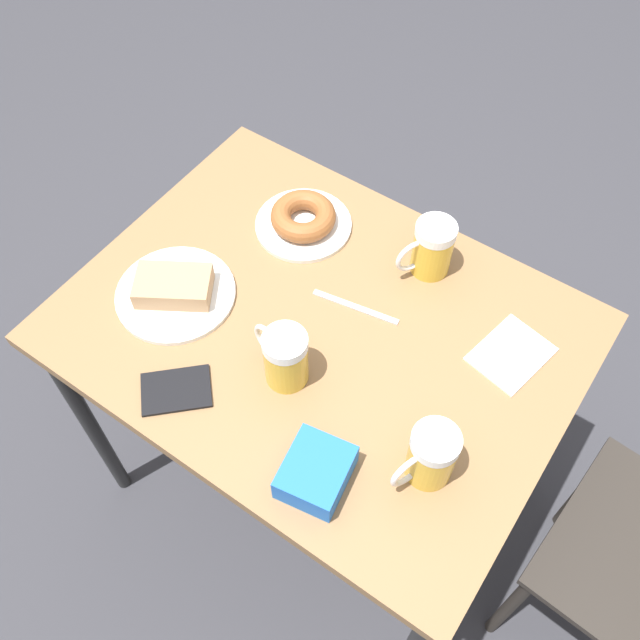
# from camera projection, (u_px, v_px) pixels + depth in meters

# --- Properties ---
(ground_plane) EXTENTS (8.00, 8.00, 0.00)m
(ground_plane) POSITION_uv_depth(u_px,v_px,m) (320.00, 477.00, 2.01)
(ground_plane) COLOR #333338
(table) EXTENTS (0.73, 0.97, 0.77)m
(table) POSITION_uv_depth(u_px,v_px,m) (320.00, 346.00, 1.44)
(table) COLOR olive
(table) RESTS_ON ground_plane
(plate_with_cake) EXTENTS (0.24, 0.24, 0.05)m
(plate_with_cake) POSITION_uv_depth(u_px,v_px,m) (175.00, 290.00, 1.41)
(plate_with_cake) COLOR white
(plate_with_cake) RESTS_ON table
(plate_with_donut) EXTENTS (0.21, 0.21, 0.05)m
(plate_with_donut) POSITION_uv_depth(u_px,v_px,m) (303.00, 219.00, 1.51)
(plate_with_donut) COLOR white
(plate_with_donut) RESTS_ON table
(beer_mug_left) EXTENTS (0.08, 0.12, 0.12)m
(beer_mug_left) POSITION_uv_depth(u_px,v_px,m) (285.00, 357.00, 1.27)
(beer_mug_left) COLOR gold
(beer_mug_left) RESTS_ON table
(beer_mug_center) EXTENTS (0.12, 0.09, 0.12)m
(beer_mug_center) POSITION_uv_depth(u_px,v_px,m) (431.00, 248.00, 1.41)
(beer_mug_center) COLOR gold
(beer_mug_center) RESTS_ON table
(beer_mug_right) EXTENTS (0.12, 0.08, 0.12)m
(beer_mug_right) POSITION_uv_depth(u_px,v_px,m) (430.00, 456.00, 1.16)
(beer_mug_right) COLOR gold
(beer_mug_right) RESTS_ON table
(napkin_folded) EXTENTS (0.16, 0.14, 0.00)m
(napkin_folded) POSITION_uv_depth(u_px,v_px,m) (511.00, 354.00, 1.34)
(napkin_folded) COLOR white
(napkin_folded) RESTS_ON table
(fork) EXTENTS (0.04, 0.18, 0.00)m
(fork) POSITION_uv_depth(u_px,v_px,m) (355.00, 307.00, 1.40)
(fork) COLOR silver
(fork) RESTS_ON table
(passport_near_edge) EXTENTS (0.15, 0.15, 0.01)m
(passport_near_edge) POSITION_uv_depth(u_px,v_px,m) (176.00, 390.00, 1.30)
(passport_near_edge) COLOR black
(passport_near_edge) RESTS_ON table
(blue_pouch) EXTENTS (0.14, 0.12, 0.06)m
(blue_pouch) POSITION_uv_depth(u_px,v_px,m) (316.00, 472.00, 1.18)
(blue_pouch) COLOR blue
(blue_pouch) RESTS_ON table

